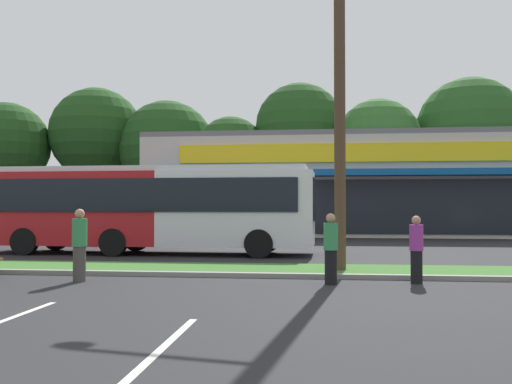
# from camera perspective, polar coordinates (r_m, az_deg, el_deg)

# --- Properties ---
(grass_median) EXTENTS (56.00, 2.20, 0.12)m
(grass_median) POSITION_cam_1_polar(r_m,az_deg,el_deg) (15.55, -5.11, -7.88)
(grass_median) COLOR #386B28
(grass_median) RESTS_ON ground_plane
(curb_lip) EXTENTS (56.00, 0.24, 0.12)m
(curb_lip) POSITION_cam_1_polar(r_m,az_deg,el_deg) (14.36, -6.09, -8.42)
(curb_lip) COLOR gray
(curb_lip) RESTS_ON ground_plane
(parking_stripe_2) EXTENTS (0.12, 4.80, 0.01)m
(parking_stripe_2) POSITION_cam_1_polar(r_m,az_deg,el_deg) (6.87, -11.09, -16.71)
(parking_stripe_2) COLOR silver
(parking_stripe_2) RESTS_ON ground_plane
(storefront_building) EXTENTS (24.24, 11.53, 6.10)m
(storefront_building) POSITION_cam_1_polar(r_m,az_deg,el_deg) (36.30, 9.22, 0.60)
(storefront_building) COLOR #BCB7AD
(storefront_building) RESTS_ON ground_plane
(tree_far_left) EXTENTS (7.37, 7.37, 10.71)m
(tree_far_left) POSITION_cam_1_polar(r_m,az_deg,el_deg) (52.71, -24.28, 4.41)
(tree_far_left) COLOR #473323
(tree_far_left) RESTS_ON ground_plane
(tree_left) EXTENTS (8.25, 8.25, 12.26)m
(tree_left) POSITION_cam_1_polar(r_m,az_deg,el_deg) (51.58, -16.07, 5.71)
(tree_left) COLOR #473323
(tree_left) RESTS_ON ground_plane
(tree_mid_left) EXTENTS (8.37, 8.37, 10.92)m
(tree_mid_left) POSITION_cam_1_polar(r_m,az_deg,el_deg) (49.08, -9.11, 4.40)
(tree_mid_left) COLOR #473323
(tree_mid_left) RESTS_ON ground_plane
(tree_mid) EXTENTS (5.86, 5.86, 9.10)m
(tree_mid) POSITION_cam_1_polar(r_m,az_deg,el_deg) (45.61, -2.61, 4.09)
(tree_mid) COLOR #473323
(tree_mid) RESTS_ON ground_plane
(tree_mid_right) EXTENTS (7.29, 7.29, 11.79)m
(tree_mid_right) POSITION_cam_1_polar(r_m,az_deg,el_deg) (45.65, 4.53, 6.58)
(tree_mid_right) COLOR #473323
(tree_mid_right) RESTS_ON ground_plane
(tree_right) EXTENTS (6.60, 6.60, 10.06)m
(tree_right) POSITION_cam_1_polar(r_m,az_deg,el_deg) (44.11, 12.48, 5.08)
(tree_right) COLOR #473323
(tree_right) RESTS_ON ground_plane
(tree_far_right) EXTENTS (8.18, 8.18, 11.69)m
(tree_far_right) POSITION_cam_1_polar(r_m,az_deg,el_deg) (46.13, 21.14, 5.91)
(tree_far_right) COLOR #473323
(tree_far_right) RESTS_ON ground_plane
(utility_pole) EXTENTS (3.12, 2.39, 11.50)m
(utility_pole) POSITION_cam_1_polar(r_m,az_deg,el_deg) (15.47, 8.11, 14.71)
(utility_pole) COLOR #4C3826
(utility_pole) RESTS_ON ground_plane
(city_bus) EXTENTS (12.43, 2.89, 3.25)m
(city_bus) POSITION_cam_1_polar(r_m,az_deg,el_deg) (21.19, -10.92, -1.50)
(city_bus) COLOR #AD191E
(city_bus) RESTS_ON ground_plane
(car_1) EXTENTS (4.33, 1.92, 1.57)m
(car_1) POSITION_cam_1_polar(r_m,az_deg,el_deg) (27.38, -14.64, -3.46)
(car_1) COLOR silver
(car_1) RESTS_ON ground_plane
(pedestrian_near_bench) EXTENTS (0.32, 0.32, 1.58)m
(pedestrian_near_bench) POSITION_cam_1_polar(r_m,az_deg,el_deg) (13.53, 16.17, -5.68)
(pedestrian_near_bench) COLOR black
(pedestrian_near_bench) RESTS_ON ground_plane
(pedestrian_by_pole) EXTENTS (0.35, 0.35, 1.74)m
(pedestrian_by_pole) POSITION_cam_1_polar(r_m,az_deg,el_deg) (13.93, -17.69, -5.22)
(pedestrian_by_pole) COLOR #47423D
(pedestrian_by_pole) RESTS_ON ground_plane
(pedestrian_far) EXTENTS (0.33, 0.33, 1.64)m
(pedestrian_far) POSITION_cam_1_polar(r_m,az_deg,el_deg) (12.94, 7.69, -5.79)
(pedestrian_far) COLOR black
(pedestrian_far) RESTS_ON ground_plane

